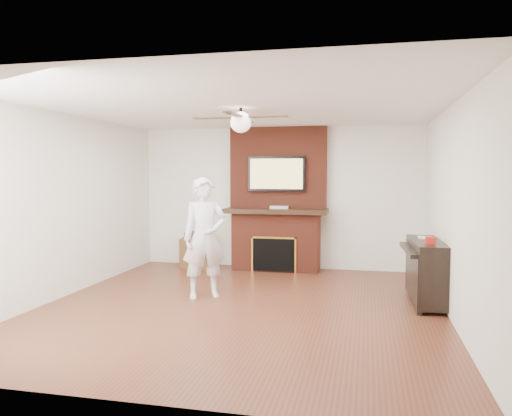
% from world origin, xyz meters
% --- Properties ---
extents(room_shell, '(5.36, 5.86, 2.86)m').
position_xyz_m(room_shell, '(0.00, 0.00, 1.25)').
color(room_shell, '#4F2617').
rests_on(room_shell, ground).
extents(fireplace, '(1.78, 0.64, 2.50)m').
position_xyz_m(fireplace, '(0.00, 2.55, 1.00)').
color(fireplace, maroon).
rests_on(fireplace, ground).
extents(tv, '(1.00, 0.08, 0.60)m').
position_xyz_m(tv, '(0.00, 2.50, 1.68)').
color(tv, black).
rests_on(tv, fireplace).
extents(ceiling_fan, '(1.21, 1.21, 0.31)m').
position_xyz_m(ceiling_fan, '(-0.00, 0.00, 2.33)').
color(ceiling_fan, black).
rests_on(ceiling_fan, room_shell).
extents(person, '(0.72, 0.64, 1.63)m').
position_xyz_m(person, '(-0.60, 0.36, 0.82)').
color(person, silver).
rests_on(person, ground).
extents(side_table, '(0.59, 0.59, 0.63)m').
position_xyz_m(side_table, '(-1.44, 2.48, 0.29)').
color(side_table, '#543718').
rests_on(side_table, ground).
extents(piano, '(0.52, 1.27, 0.91)m').
position_xyz_m(piano, '(2.30, 0.68, 0.44)').
color(piano, black).
rests_on(piano, ground).
extents(cable_box, '(0.32, 0.20, 0.05)m').
position_xyz_m(cable_box, '(0.06, 2.45, 1.10)').
color(cable_box, silver).
rests_on(cable_box, fireplace).
extents(candle_orange, '(0.07, 0.07, 0.11)m').
position_xyz_m(candle_orange, '(-0.17, 2.29, 0.05)').
color(candle_orange, gold).
rests_on(candle_orange, ground).
extents(candle_green, '(0.07, 0.07, 0.09)m').
position_xyz_m(candle_green, '(-0.00, 2.30, 0.04)').
color(candle_green, '#2D702D').
rests_on(candle_green, ground).
extents(candle_cream, '(0.07, 0.07, 0.10)m').
position_xyz_m(candle_cream, '(0.11, 2.31, 0.05)').
color(candle_cream, '#C0AE98').
rests_on(candle_cream, ground).
extents(candle_blue, '(0.06, 0.06, 0.09)m').
position_xyz_m(candle_blue, '(0.26, 2.36, 0.05)').
color(candle_blue, '#334D9A').
rests_on(candle_blue, ground).
extents(candle_orange_extra, '(0.07, 0.07, 0.11)m').
position_xyz_m(candle_orange_extra, '(-0.13, 2.29, 0.05)').
color(candle_orange_extra, gold).
rests_on(candle_orange_extra, ground).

